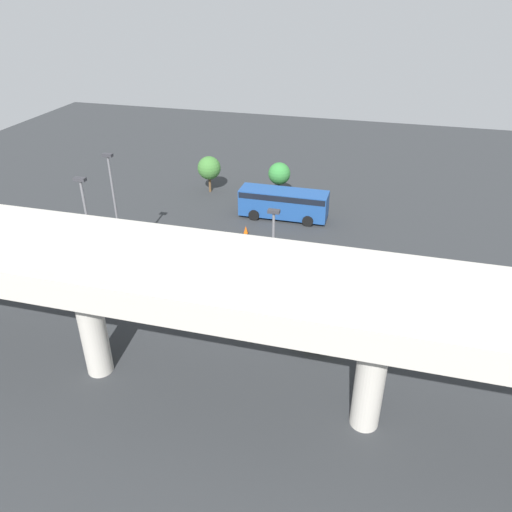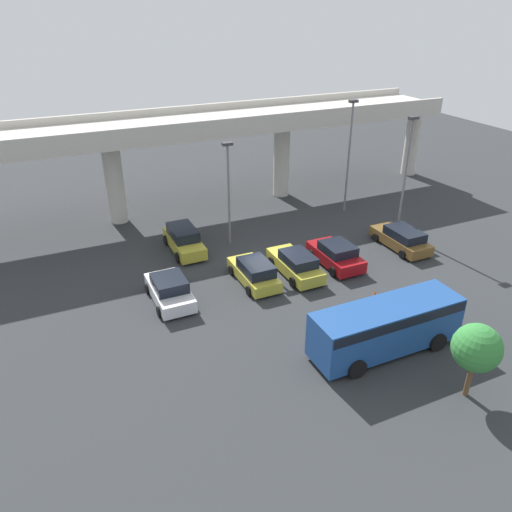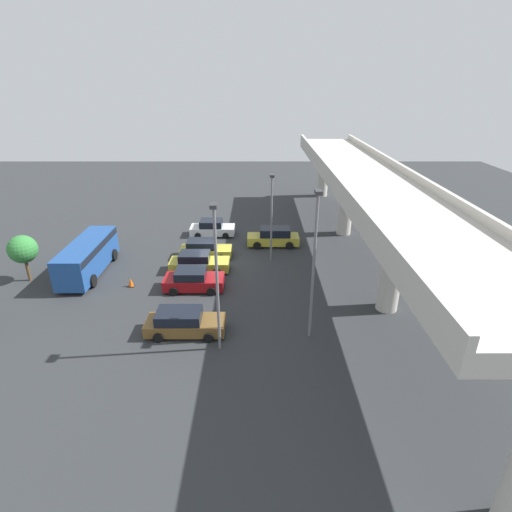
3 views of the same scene
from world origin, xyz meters
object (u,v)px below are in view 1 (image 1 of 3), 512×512
at_px(lamp_post_by_overpass, 273,255).
at_px(traffic_cone, 246,230).
at_px(parked_car_1, 323,315).
at_px(parked_car_0, 373,274).
at_px(parked_car_3, 263,257).
at_px(parked_car_2, 299,263).
at_px(tree_front_left, 279,174).
at_px(parked_car_5, 155,244).
at_px(tree_front_centre, 209,168).
at_px(shuttle_bus, 284,202).
at_px(lamp_post_mid_lot, 90,236).
at_px(lamp_post_near_aisle, 115,203).
at_px(parked_car_4, 224,252).

bearing_deg(lamp_post_by_overpass, traffic_cone, -65.63).
height_order(parked_car_1, lamp_post_by_overpass, lamp_post_by_overpass).
xyz_separation_m(parked_car_0, parked_car_3, (8.15, -0.29, 0.02)).
height_order(parked_car_2, traffic_cone, parked_car_2).
height_order(tree_front_left, traffic_cone, tree_front_left).
height_order(parked_car_2, parked_car_5, parked_car_2).
distance_m(parked_car_2, tree_front_centre, 17.40).
xyz_separation_m(shuttle_bus, tree_front_centre, (8.42, -4.13, 0.94)).
height_order(parked_car_3, parked_car_5, parked_car_3).
bearing_deg(parked_car_5, traffic_cone, 129.77).
bearing_deg(parked_car_3, lamp_post_mid_lot, -48.70).
relative_size(lamp_post_by_overpass, tree_front_centre, 2.02).
bearing_deg(tree_front_left, lamp_post_by_overpass, 101.43).
bearing_deg(lamp_post_mid_lot, lamp_post_near_aisle, -76.34).
relative_size(lamp_post_near_aisle, traffic_cone, 12.28).
xyz_separation_m(parked_car_4, lamp_post_by_overpass, (-5.16, 5.85, 3.62)).
xyz_separation_m(lamp_post_near_aisle, lamp_post_mid_lot, (-1.28, 5.28, 0.18)).
distance_m(shuttle_bus, tree_front_centre, 9.43).
distance_m(parked_car_3, tree_front_centre, 15.54).
relative_size(parked_car_0, parked_car_1, 0.91).
bearing_deg(lamp_post_by_overpass, parked_car_0, -137.10).
xyz_separation_m(parked_car_0, tree_front_centre, (16.86, -13.04, 1.77)).
bearing_deg(parked_car_0, parked_car_5, -90.13).
height_order(parked_car_5, lamp_post_mid_lot, lamp_post_mid_lot).
bearing_deg(lamp_post_near_aisle, parked_car_5, -124.69).
bearing_deg(parked_car_3, lamp_post_near_aisle, -75.95).
xyz_separation_m(parked_car_1, parked_car_4, (8.45, -6.21, -0.08)).
distance_m(parked_car_0, parked_car_1, 6.55).
xyz_separation_m(parked_car_2, tree_front_centre, (11.52, -12.91, 1.77)).
height_order(parked_car_4, lamp_post_mid_lot, lamp_post_mid_lot).
bearing_deg(parked_car_4, parked_car_3, 90.76).
height_order(shuttle_bus, tree_front_centre, tree_front_centre).
height_order(parked_car_5, lamp_post_by_overpass, lamp_post_by_overpass).
relative_size(parked_car_0, lamp_post_mid_lot, 0.49).
height_order(parked_car_5, tree_front_centre, tree_front_centre).
relative_size(lamp_post_mid_lot, tree_front_left, 2.46).
distance_m(parked_car_4, lamp_post_near_aisle, 8.70).
xyz_separation_m(parked_car_2, tree_front_left, (4.45, -12.92, 1.85)).
distance_m(parked_car_2, parked_car_3, 2.82).
bearing_deg(parked_car_2, tree_front_centre, -138.26).
distance_m(lamp_post_near_aisle, tree_front_left, 17.70).
bearing_deg(shuttle_bus, lamp_post_by_overpass, 99.48).
height_order(parked_car_1, parked_car_5, parked_car_1).
height_order(lamp_post_by_overpass, tree_front_left, lamp_post_by_overpass).
xyz_separation_m(parked_car_1, tree_front_centre, (14.14, -18.99, 1.67)).
bearing_deg(parked_car_3, tree_front_centre, -145.65).
xyz_separation_m(parked_car_5, shuttle_bus, (-8.31, -8.88, 0.83)).
distance_m(parked_car_4, traffic_cone, 4.76).
xyz_separation_m(lamp_post_near_aisle, tree_front_left, (-8.55, -15.31, -2.43)).
bearing_deg(parked_car_0, traffic_cone, -114.74).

